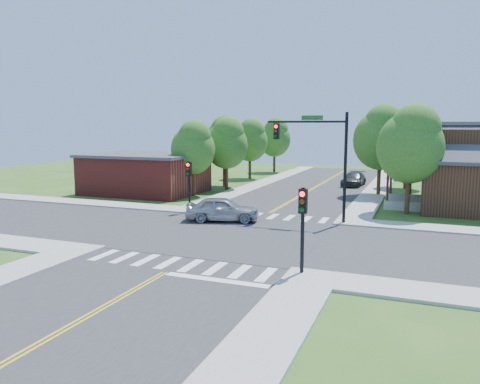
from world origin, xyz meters
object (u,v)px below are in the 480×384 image
at_px(car_silver, 222,209).
at_px(car_dgrey, 354,179).
at_px(signal_mast_ne, 319,149).
at_px(signal_pole_se, 303,214).
at_px(signal_pole_nw, 189,177).

height_order(car_silver, car_dgrey, car_silver).
relative_size(signal_mast_ne, car_silver, 1.39).
relative_size(signal_mast_ne, signal_pole_se, 1.89).
xyz_separation_m(signal_pole_se, car_dgrey, (-2.10, 31.08, -1.96)).
bearing_deg(car_dgrey, signal_mast_ne, -85.14).
distance_m(signal_mast_ne, car_dgrey, 20.30).
xyz_separation_m(signal_mast_ne, car_dgrey, (-0.41, 19.86, -4.14)).
relative_size(signal_pole_nw, car_silver, 0.73).
bearing_deg(signal_pole_nw, signal_pole_se, -45.00).
height_order(signal_pole_se, car_dgrey, signal_pole_se).
bearing_deg(signal_mast_ne, car_silver, -160.71).
xyz_separation_m(signal_pole_se, car_silver, (-7.66, 9.12, -1.84)).
bearing_deg(car_dgrey, car_silver, -100.54).
distance_m(signal_pole_se, signal_pole_nw, 15.84).
distance_m(signal_pole_se, car_silver, 12.05).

